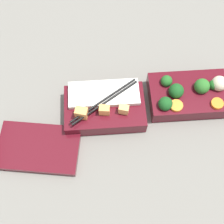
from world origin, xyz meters
TOP-DOWN VIEW (x-y plane):
  - ground_plane at (0.00, 0.00)m, footprint 3.00×3.00m
  - bento_tray_vegetable at (-0.10, -0.02)m, footprint 0.20×0.12m
  - bento_tray_rice at (0.12, -0.01)m, footprint 0.20×0.12m
  - bento_lid at (0.29, 0.09)m, footprint 0.21×0.15m

SIDE VIEW (x-z plane):
  - ground_plane at x=0.00m, z-range 0.00..0.00m
  - bento_lid at x=0.29m, z-range 0.00..0.02m
  - bento_tray_rice at x=0.12m, z-range -0.01..0.06m
  - bento_tray_vegetable at x=-0.10m, z-range -0.01..0.07m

